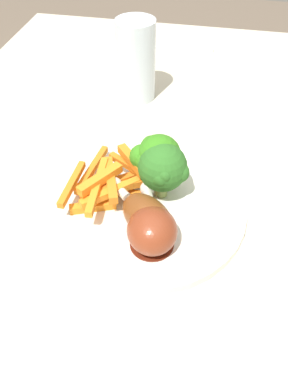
{
  "coord_description": "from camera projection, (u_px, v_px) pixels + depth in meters",
  "views": [
    {
      "loc": [
        0.44,
        0.11,
        1.14
      ],
      "look_at": [
        0.07,
        0.04,
        0.77
      ],
      "focal_mm": 38.31,
      "sensor_mm": 36.0,
      "label": 1
    }
  ],
  "objects": [
    {
      "name": "water_glass",
      "position": [
        136.0,
        61.0,
        0.71
      ],
      "size": [
        0.07,
        0.07,
        0.14
      ],
      "primitive_type": "cylinder",
      "color": "silver",
      "rests_on": "dining_table"
    },
    {
      "name": "chicken_drumstick_far",
      "position": [
        146.0,
        216.0,
        0.49
      ],
      "size": [
        0.11,
        0.11,
        0.05
      ],
      "color": "#51230F",
      "rests_on": "dinner_plate"
    },
    {
      "name": "broccoli_floret_middle",
      "position": [
        155.0,
        157.0,
        0.53
      ],
      "size": [
        0.06,
        0.07,
        0.08
      ],
      "color": "#90BC5B",
      "rests_on": "dinner_plate"
    },
    {
      "name": "dining_table",
      "position": [
        128.0,
        225.0,
        0.68
      ],
      "size": [
        1.12,
        0.73,
        0.74
      ],
      "color": "beige",
      "rests_on": "ground_plane"
    },
    {
      "name": "chicken_drumstick_near",
      "position": [
        152.0,
        228.0,
        0.48
      ],
      "size": [
        0.12,
        0.07,
        0.05
      ],
      "color": "#5A1F11",
      "rests_on": "dinner_plate"
    },
    {
      "name": "carrot_fries_pile",
      "position": [
        109.0,
        181.0,
        0.54
      ],
      "size": [
        0.15,
        0.11,
        0.04
      ],
      "color": "orange",
      "rests_on": "dinner_plate"
    },
    {
      "name": "dinner_plate",
      "position": [
        144.0,
        206.0,
        0.55
      ],
      "size": [
        0.27,
        0.27,
        0.01
      ],
      "primitive_type": "cylinder",
      "color": "white",
      "rests_on": "dining_table"
    },
    {
      "name": "ground_plane",
      "position": [
        134.0,
        377.0,
        1.11
      ],
      "size": [
        6.0,
        6.0,
        0.0
      ],
      "primitive_type": "plane",
      "color": "#6B5B4C"
    },
    {
      "name": "broccoli_floret_front",
      "position": [
        163.0,
        166.0,
        0.52
      ],
      "size": [
        0.06,
        0.07,
        0.08
      ],
      "color": "#92AA57",
      "rests_on": "dinner_plate"
    },
    {
      "name": "fork",
      "position": [
        170.0,
        47.0,
        0.9
      ],
      "size": [
        0.02,
        0.19,
        0.0
      ],
      "primitive_type": "cube",
      "rotation": [
        0.0,
        0.0,
        1.63
      ],
      "color": "silver",
      "rests_on": "dining_table"
    }
  ]
}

